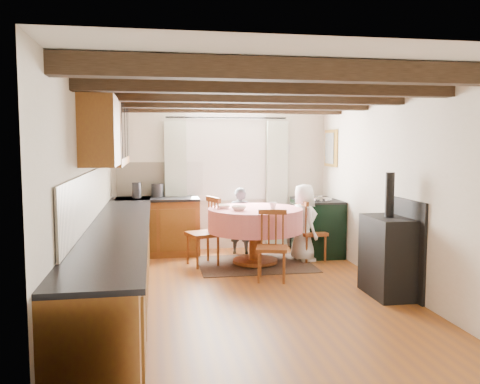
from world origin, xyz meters
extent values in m
cube|color=#91511D|center=(0.00, 0.00, 0.00)|extent=(3.60, 5.50, 0.00)
cube|color=white|center=(0.00, 0.00, 2.40)|extent=(3.60, 5.50, 0.00)
cube|color=silver|center=(0.00, 2.75, 1.20)|extent=(3.60, 0.00, 2.40)
cube|color=silver|center=(0.00, -2.75, 1.20)|extent=(3.60, 0.00, 2.40)
cube|color=silver|center=(-1.80, 0.00, 1.20)|extent=(0.00, 5.50, 2.40)
cube|color=silver|center=(1.80, 0.00, 1.20)|extent=(0.00, 5.50, 2.40)
cube|color=#3A291C|center=(0.00, -2.00, 2.31)|extent=(3.60, 0.16, 0.16)
cube|color=#3A291C|center=(0.00, -1.00, 2.31)|extent=(3.60, 0.16, 0.16)
cube|color=#3A291C|center=(0.00, 0.00, 2.31)|extent=(3.60, 0.16, 0.16)
cube|color=#3A291C|center=(0.00, 1.00, 2.31)|extent=(3.60, 0.16, 0.16)
cube|color=#3A291C|center=(0.00, 2.00, 2.31)|extent=(3.60, 0.16, 0.16)
cube|color=beige|center=(-1.78, 0.30, 1.20)|extent=(0.02, 4.50, 0.55)
cube|color=beige|center=(-1.00, 2.73, 1.20)|extent=(1.40, 0.02, 0.55)
cube|color=brown|center=(-1.50, 0.00, 0.44)|extent=(0.60, 5.30, 0.88)
cube|color=brown|center=(-1.05, 2.45, 0.44)|extent=(1.30, 0.60, 0.88)
cube|color=black|center=(-1.48, 0.00, 0.90)|extent=(0.64, 5.30, 0.04)
cube|color=black|center=(-1.05, 2.43, 0.90)|extent=(1.30, 0.64, 0.04)
cube|color=brown|center=(-1.63, 1.20, 1.95)|extent=(0.34, 1.80, 0.90)
cube|color=brown|center=(-1.63, -0.30, 1.90)|extent=(0.34, 0.90, 0.70)
cube|color=white|center=(0.10, 2.73, 1.60)|extent=(1.34, 0.03, 1.54)
cube|color=white|center=(0.10, 2.74, 1.60)|extent=(1.20, 0.01, 1.40)
cube|color=#AECFA6|center=(-0.75, 2.65, 1.10)|extent=(0.35, 0.10, 2.10)
cube|color=#AECFA6|center=(0.95, 2.65, 1.10)|extent=(0.35, 0.10, 2.10)
cylinder|color=black|center=(0.10, 2.65, 2.20)|extent=(2.00, 0.03, 0.03)
cube|color=gold|center=(1.77, 2.30, 1.70)|extent=(0.04, 0.50, 0.60)
cylinder|color=silver|center=(1.05, 2.72, 1.70)|extent=(0.30, 0.02, 0.30)
cube|color=#493B2D|center=(0.35, 1.54, 0.01)|extent=(1.65, 1.29, 0.01)
imported|color=#343B42|center=(0.26, 2.31, 0.54)|extent=(0.44, 0.34, 1.08)
imported|color=white|center=(1.12, 1.64, 0.58)|extent=(0.46, 0.63, 1.17)
imported|color=silver|center=(-0.10, 1.59, 0.86)|extent=(0.24, 0.24, 0.05)
imported|color=silver|center=(0.07, 1.34, 0.87)|extent=(0.24, 0.24, 0.07)
imported|color=silver|center=(0.60, 1.46, 0.88)|extent=(0.13, 0.13, 0.10)
cylinder|color=#262628|center=(-1.37, 2.46, 1.04)|extent=(0.14, 0.14, 0.25)
cylinder|color=#262628|center=(-1.05, 2.57, 1.03)|extent=(0.19, 0.19, 0.21)
camera|label=1|loc=(-1.10, -5.61, 1.78)|focal=37.69mm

